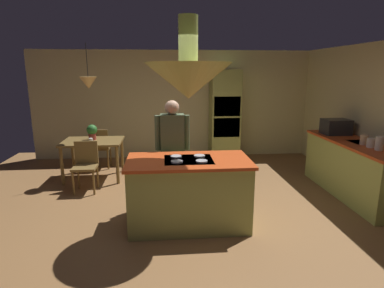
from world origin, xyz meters
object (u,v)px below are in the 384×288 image
object	(u,v)px
person_at_island	(173,146)
microwave_on_counter	(336,127)
chair_by_back_wall	(100,146)
canister_sugar	(371,143)
chair_facing_island	(86,163)
canister_tea	(364,140)
cup_on_table	(91,141)
kitchen_island	(189,192)
dining_table	(93,146)
oven_tower	(225,116)
canister_flour	(379,143)
potted_plant_on_table	(92,131)

from	to	relation	value
person_at_island	microwave_on_counter	xyz separation A→B (m)	(3.03, 0.75, 0.13)
chair_by_back_wall	canister_sugar	xyz separation A→B (m)	(4.54, -2.32, 0.50)
microwave_on_counter	chair_facing_island	bearing A→B (deg)	-179.89
chair_facing_island	canister_sugar	world-z (taller)	canister_sugar
chair_facing_island	canister_tea	world-z (taller)	canister_tea
microwave_on_counter	cup_on_table	bearing A→B (deg)	174.64
canister_sugar	chair_facing_island	bearing A→B (deg)	167.26
kitchen_island	cup_on_table	bearing A→B (deg)	131.72
chair_by_back_wall	dining_table	bearing A→B (deg)	90.00
oven_tower	microwave_on_counter	size ratio (longest dim) A/B	4.58
oven_tower	canister_sugar	world-z (taller)	oven_tower
chair_by_back_wall	canister_sugar	size ratio (longest dim) A/B	6.16
kitchen_island	cup_on_table	distance (m)	2.55
kitchen_island	canister_sugar	world-z (taller)	canister_sugar
cup_on_table	microwave_on_counter	bearing A→B (deg)	-5.36
chair_facing_island	canister_sugar	size ratio (longest dim) A/B	6.16
canister_flour	canister_tea	xyz separation A→B (m)	(0.00, 0.36, -0.03)
dining_table	chair_facing_island	world-z (taller)	chair_facing_island
potted_plant_on_table	kitchen_island	bearing A→B (deg)	-51.69
chair_by_back_wall	cup_on_table	size ratio (longest dim) A/B	9.67
chair_by_back_wall	canister_tea	size ratio (longest dim) A/B	5.48
oven_tower	chair_by_back_wall	size ratio (longest dim) A/B	2.42
dining_table	chair_by_back_wall	size ratio (longest dim) A/B	1.29
canister_flour	potted_plant_on_table	bearing A→B (deg)	157.11
potted_plant_on_table	cup_on_table	size ratio (longest dim) A/B	3.33
potted_plant_on_table	canister_sugar	size ratio (longest dim) A/B	2.13
kitchen_island	canister_flour	world-z (taller)	canister_flour
oven_tower	dining_table	world-z (taller)	oven_tower
canister_sugar	potted_plant_on_table	bearing A→B (deg)	159.06
potted_plant_on_table	microwave_on_counter	size ratio (longest dim) A/B	0.65
canister_tea	microwave_on_counter	bearing A→B (deg)	90.00
kitchen_island	dining_table	size ratio (longest dim) A/B	1.46
potted_plant_on_table	canister_tea	bearing A→B (deg)	-18.94
cup_on_table	potted_plant_on_table	bearing A→B (deg)	96.54
microwave_on_counter	oven_tower	bearing A→B (deg)	134.35
cup_on_table	canister_tea	world-z (taller)	canister_tea
kitchen_island	chair_facing_island	size ratio (longest dim) A/B	1.89
cup_on_table	canister_sugar	world-z (taller)	canister_sugar
canister_tea	potted_plant_on_table	bearing A→B (deg)	161.06
kitchen_island	microwave_on_counter	distance (m)	3.25
chair_facing_island	potted_plant_on_table	bearing A→B (deg)	91.24
canister_flour	microwave_on_counter	size ratio (longest dim) A/B	0.45
chair_by_back_wall	canister_tea	xyz separation A→B (m)	(4.54, -2.14, 0.51)
chair_facing_island	canister_flour	distance (m)	4.73
oven_tower	canister_tea	xyz separation A→B (m)	(1.74, -2.64, -0.04)
chair_by_back_wall	canister_flour	distance (m)	5.21
kitchen_island	canister_tea	xyz separation A→B (m)	(2.84, 0.61, 0.54)
kitchen_island	canister_sugar	size ratio (longest dim) A/B	11.64
person_at_island	potted_plant_on_table	distance (m)	2.11
potted_plant_on_table	microwave_on_counter	xyz separation A→B (m)	(4.56, -0.71, 0.14)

